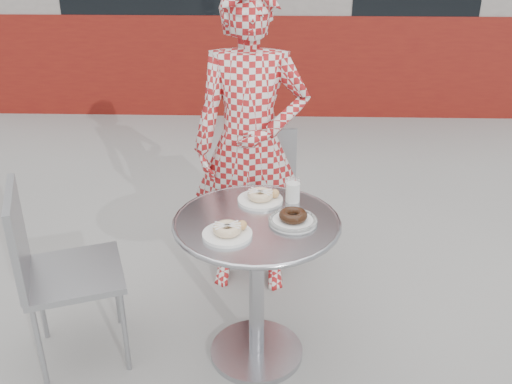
{
  "coord_description": "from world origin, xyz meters",
  "views": [
    {
      "loc": [
        0.07,
        -2.05,
        1.85
      ],
      "look_at": [
        -0.0,
        0.15,
        0.78
      ],
      "focal_mm": 40.0,
      "sensor_mm": 36.0,
      "label": 1
    }
  ],
  "objects_px": {
    "chair_left": "(76,307)",
    "plate_near": "(228,231)",
    "plate_checker": "(293,219)",
    "milk_cup": "(293,191)",
    "bistro_table": "(257,256)",
    "seated_person": "(251,146)",
    "plate_far": "(261,197)",
    "chair_far": "(257,208)"
  },
  "relations": [
    {
      "from": "plate_far",
      "to": "plate_checker",
      "type": "relative_size",
      "value": 0.98
    },
    {
      "from": "chair_far",
      "to": "milk_cup",
      "type": "distance_m",
      "value": 0.98
    },
    {
      "from": "chair_left",
      "to": "plate_near",
      "type": "relative_size",
      "value": 4.34
    },
    {
      "from": "bistro_table",
      "to": "milk_cup",
      "type": "relative_size",
      "value": 6.73
    },
    {
      "from": "chair_far",
      "to": "milk_cup",
      "type": "height_order",
      "value": "milk_cup"
    },
    {
      "from": "bistro_table",
      "to": "plate_near",
      "type": "height_order",
      "value": "plate_near"
    },
    {
      "from": "chair_far",
      "to": "chair_left",
      "type": "height_order",
      "value": "chair_left"
    },
    {
      "from": "bistro_table",
      "to": "plate_far",
      "type": "bearing_deg",
      "value": 85.42
    },
    {
      "from": "chair_far",
      "to": "plate_far",
      "type": "relative_size",
      "value": 4.05
    },
    {
      "from": "seated_person",
      "to": "plate_near",
      "type": "bearing_deg",
      "value": -93.07
    },
    {
      "from": "chair_far",
      "to": "plate_near",
      "type": "distance_m",
      "value": 1.23
    },
    {
      "from": "chair_left",
      "to": "bistro_table",
      "type": "bearing_deg",
      "value": -109.0
    },
    {
      "from": "bistro_table",
      "to": "plate_near",
      "type": "distance_m",
      "value": 0.26
    },
    {
      "from": "plate_checker",
      "to": "milk_cup",
      "type": "relative_size",
      "value": 1.92
    },
    {
      "from": "plate_far",
      "to": "plate_near",
      "type": "bearing_deg",
      "value": -111.76
    },
    {
      "from": "plate_far",
      "to": "bistro_table",
      "type": "bearing_deg",
      "value": -94.58
    },
    {
      "from": "milk_cup",
      "to": "chair_far",
      "type": "bearing_deg",
      "value": 102.58
    },
    {
      "from": "bistro_table",
      "to": "chair_left",
      "type": "distance_m",
      "value": 0.86
    },
    {
      "from": "seated_person",
      "to": "plate_near",
      "type": "distance_m",
      "value": 0.75
    },
    {
      "from": "chair_left",
      "to": "milk_cup",
      "type": "relative_size",
      "value": 8.13
    },
    {
      "from": "chair_left",
      "to": "plate_checker",
      "type": "distance_m",
      "value": 1.07
    },
    {
      "from": "chair_far",
      "to": "seated_person",
      "type": "distance_m",
      "value": 0.67
    },
    {
      "from": "milk_cup",
      "to": "bistro_table",
      "type": "bearing_deg",
      "value": -130.62
    },
    {
      "from": "plate_near",
      "to": "chair_far",
      "type": "bearing_deg",
      "value": 85.99
    },
    {
      "from": "milk_cup",
      "to": "plate_checker",
      "type": "bearing_deg",
      "value": -91.04
    },
    {
      "from": "seated_person",
      "to": "plate_far",
      "type": "relative_size",
      "value": 8.01
    },
    {
      "from": "chair_left",
      "to": "plate_checker",
      "type": "xyz_separation_m",
      "value": [
        0.96,
        0.01,
        0.46
      ]
    },
    {
      "from": "bistro_table",
      "to": "milk_cup",
      "type": "xyz_separation_m",
      "value": [
        0.15,
        0.18,
        0.22
      ]
    },
    {
      "from": "plate_checker",
      "to": "plate_far",
      "type": "bearing_deg",
      "value": 125.5
    },
    {
      "from": "seated_person",
      "to": "plate_checker",
      "type": "relative_size",
      "value": 7.89
    },
    {
      "from": "bistro_table",
      "to": "milk_cup",
      "type": "height_order",
      "value": "milk_cup"
    },
    {
      "from": "chair_left",
      "to": "seated_person",
      "type": "height_order",
      "value": "seated_person"
    },
    {
      "from": "chair_far",
      "to": "seated_person",
      "type": "height_order",
      "value": "seated_person"
    },
    {
      "from": "chair_far",
      "to": "plate_checker",
      "type": "distance_m",
      "value": 1.13
    },
    {
      "from": "seated_person",
      "to": "chair_far",
      "type": "bearing_deg",
      "value": 88.21
    },
    {
      "from": "seated_person",
      "to": "plate_checker",
      "type": "distance_m",
      "value": 0.67
    },
    {
      "from": "chair_far",
      "to": "plate_checker",
      "type": "height_order",
      "value": "chair_far"
    },
    {
      "from": "chair_left",
      "to": "milk_cup",
      "type": "xyz_separation_m",
      "value": [
        0.97,
        0.2,
        0.5
      ]
    },
    {
      "from": "seated_person",
      "to": "plate_checker",
      "type": "height_order",
      "value": "seated_person"
    },
    {
      "from": "seated_person",
      "to": "chair_left",
      "type": "bearing_deg",
      "value": -138.64
    },
    {
      "from": "seated_person",
      "to": "bistro_table",
      "type": "bearing_deg",
      "value": -83.97
    },
    {
      "from": "plate_checker",
      "to": "plate_near",
      "type": "bearing_deg",
      "value": -155.67
    }
  ]
}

